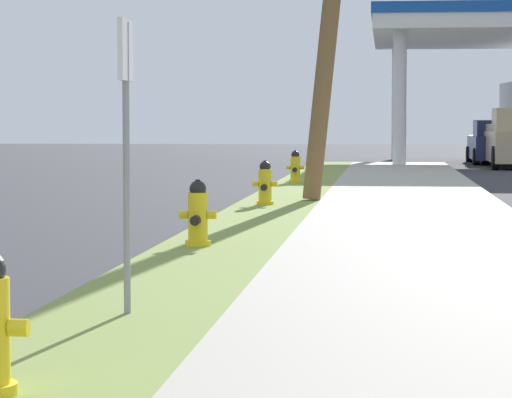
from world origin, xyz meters
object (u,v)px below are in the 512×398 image
Objects in this scene: street_sign_post at (126,104)px; car_navy_by_near_pump at (497,144)px; fire_hydrant_third at (265,185)px; fire_hydrant_second at (198,217)px; fire_hydrant_fourth at (295,168)px.

car_navy_by_near_pump is (5.88, 35.38, -0.91)m from street_sign_post.
fire_hydrant_second is at bearing -90.59° from fire_hydrant_third.
fire_hydrant_second is at bearing -101.26° from car_navy_by_near_pump.
street_sign_post is 0.47× the size of car_navy_by_near_pump.
car_navy_by_near_pump is at bearing 80.57° from street_sign_post.
car_navy_by_near_pump is (6.11, 30.71, 0.28)m from fire_hydrant_second.
fire_hydrant_fourth is 0.17× the size of car_navy_by_near_pump.
fire_hydrant_third is 7.35m from fire_hydrant_fourth.
fire_hydrant_fourth is at bearing 90.42° from fire_hydrant_third.
car_navy_by_near_pump is at bearing 78.74° from fire_hydrant_second.
fire_hydrant_second is 31.31m from car_navy_by_near_pump.
street_sign_post reaches higher than fire_hydrant_fourth.
car_navy_by_near_pump reaches higher than fire_hydrant_second.
fire_hydrant_third is 0.17× the size of car_navy_by_near_pump.
fire_hydrant_second is 14.04m from fire_hydrant_fourth.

